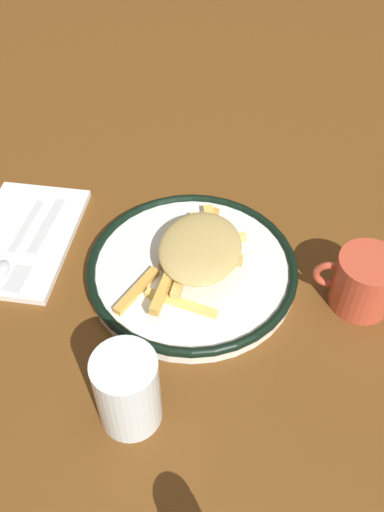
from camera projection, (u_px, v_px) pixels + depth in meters
ground_plane at (192, 275)px, 0.73m from camera, size 2.60×2.60×0.00m
plate at (192, 269)px, 0.72m from camera, size 0.28×0.28×0.02m
fries_heap at (197, 250)px, 0.71m from camera, size 0.14×0.21×0.04m
napkin at (23, 238)px, 0.77m from camera, size 0.15×0.22×0.01m
fork at (37, 243)px, 0.76m from camera, size 0.02×0.18×0.01m
spoon at (11, 252)px, 0.74m from camera, size 0.02×0.15×0.01m
water_glass at (128, 391)px, 0.56m from camera, size 0.07×0.07×0.10m
coffee_mug at (364, 282)px, 0.68m from camera, size 0.10×0.08×0.08m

